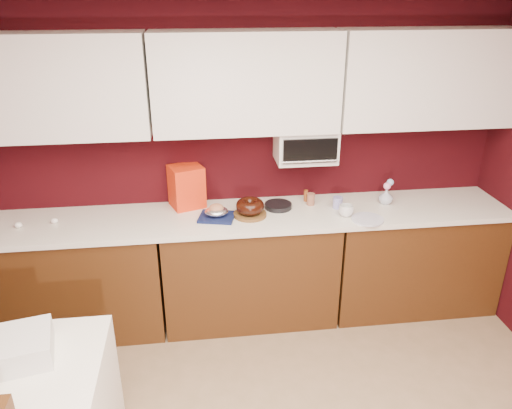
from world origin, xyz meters
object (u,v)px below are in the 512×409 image
object	(u,v)px
toaster_oven	(305,145)
coffee_mug	(346,210)
pandoro_box	(187,186)
newspaper_stack	(13,349)
foil_ham_nest	(217,211)
flower_vase	(386,196)
bundt_cake	(250,206)
blue_jar	(338,203)

from	to	relation	value
toaster_oven	coffee_mug	distance (m)	0.58
pandoro_box	newspaper_stack	distance (m)	1.73
foil_ham_nest	pandoro_box	bearing A→B (deg)	129.72
pandoro_box	coffee_mug	size ratio (longest dim) A/B	3.09
pandoro_box	flower_vase	world-z (taller)	pandoro_box
toaster_oven	pandoro_box	bearing A→B (deg)	176.89
bundt_cake	newspaper_stack	xyz separation A→B (m)	(-1.34, -1.23, -0.16)
coffee_mug	blue_jar	world-z (taller)	coffee_mug
bundt_cake	blue_jar	distance (m)	0.69
foil_ham_nest	blue_jar	size ratio (longest dim) A/B	1.95
toaster_oven	flower_vase	xyz separation A→B (m)	(0.64, -0.10, -0.41)
toaster_oven	foil_ham_nest	distance (m)	0.84
pandoro_box	coffee_mug	world-z (taller)	pandoro_box
foil_ham_nest	bundt_cake	bearing A→B (deg)	2.17
bundt_cake	blue_jar	world-z (taller)	bundt_cake
pandoro_box	newspaper_stack	world-z (taller)	pandoro_box
coffee_mug	newspaper_stack	distance (m)	2.34
pandoro_box	newspaper_stack	bearing A→B (deg)	-140.29
blue_jar	newspaper_stack	size ratio (longest dim) A/B	0.24
bundt_cake	newspaper_stack	distance (m)	1.82
newspaper_stack	coffee_mug	bearing A→B (deg)	29.00
bundt_cake	blue_jar	xyz separation A→B (m)	(0.69, 0.06, -0.04)
foil_ham_nest	coffee_mug	xyz separation A→B (m)	(0.96, -0.08, -0.00)
newspaper_stack	toaster_oven	bearing A→B (deg)	38.62
foil_ham_nest	pandoro_box	world-z (taller)	pandoro_box
blue_jar	flower_vase	distance (m)	0.40
foil_ham_nest	pandoro_box	xyz separation A→B (m)	(-0.21, 0.26, 0.11)
foil_ham_nest	newspaper_stack	world-z (taller)	foil_ham_nest
bundt_cake	blue_jar	bearing A→B (deg)	5.02
blue_jar	flower_vase	bearing A→B (deg)	4.63
toaster_oven	coffee_mug	world-z (taller)	toaster_oven
blue_jar	newspaper_stack	distance (m)	2.40
blue_jar	newspaper_stack	xyz separation A→B (m)	(-2.02, -1.29, -0.13)
toaster_oven	flower_vase	distance (m)	0.76
toaster_oven	bundt_cake	bearing A→B (deg)	-156.17
toaster_oven	blue_jar	bearing A→B (deg)	-29.59
toaster_oven	foil_ham_nest	world-z (taller)	toaster_oven
toaster_oven	blue_jar	world-z (taller)	toaster_oven
toaster_oven	coffee_mug	size ratio (longest dim) A/B	4.29
toaster_oven	blue_jar	distance (m)	0.51
foil_ham_nest	flower_vase	world-z (taller)	flower_vase
pandoro_box	toaster_oven	bearing A→B (deg)	-22.69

